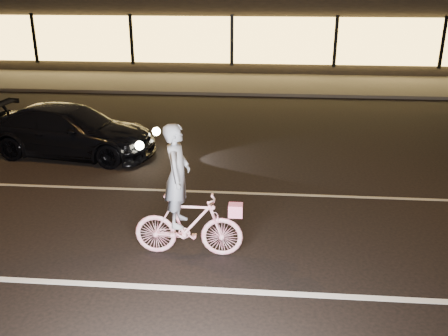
{
  "coord_description": "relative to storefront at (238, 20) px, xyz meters",
  "views": [
    {
      "loc": [
        1.58,
        -7.59,
        4.29
      ],
      "look_at": [
        0.87,
        0.6,
        1.1
      ],
      "focal_mm": 40.0,
      "sensor_mm": 36.0,
      "label": 1
    }
  ],
  "objects": [
    {
      "name": "sedan",
      "position": [
        -3.3,
        -14.89,
        -1.52
      ],
      "size": [
        4.52,
        2.32,
        1.25
      ],
      "rotation": [
        0.0,
        0.0,
        1.44
      ],
      "color": "black",
      "rests_on": "ground"
    },
    {
      "name": "sidewalk",
      "position": [
        0.0,
        -5.97,
        -2.09
      ],
      "size": [
        30.0,
        4.0,
        0.12
      ],
      "primitive_type": "cube",
      "color": "#383533",
      "rests_on": "ground"
    },
    {
      "name": "cyclist",
      "position": [
        0.35,
        -19.49,
        -1.36
      ],
      "size": [
        1.77,
        0.61,
        2.23
      ],
      "rotation": [
        0.0,
        0.0,
        1.57
      ],
      "color": "#FC4E7D",
      "rests_on": "ground"
    },
    {
      "name": "lane_stripe_near",
      "position": [
        0.0,
        -20.47,
        -2.14
      ],
      "size": [
        60.0,
        0.12,
        0.01
      ],
      "primitive_type": "cube",
      "color": "silver",
      "rests_on": "ground"
    },
    {
      "name": "storefront",
      "position": [
        0.0,
        0.0,
        0.0
      ],
      "size": [
        25.4,
        8.42,
        4.2
      ],
      "color": "black",
      "rests_on": "ground"
    },
    {
      "name": "ground",
      "position": [
        0.0,
        -18.97,
        -2.15
      ],
      "size": [
        90.0,
        90.0,
        0.0
      ],
      "primitive_type": "plane",
      "color": "black",
      "rests_on": "ground"
    },
    {
      "name": "lane_stripe_far",
      "position": [
        0.0,
        -16.97,
        -2.14
      ],
      "size": [
        60.0,
        0.1,
        0.01
      ],
      "primitive_type": "cube",
      "color": "gray",
      "rests_on": "ground"
    }
  ]
}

